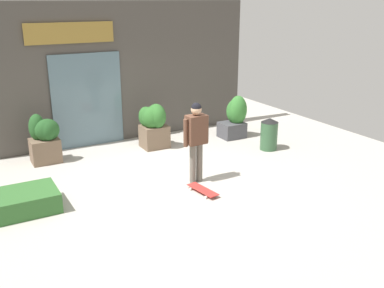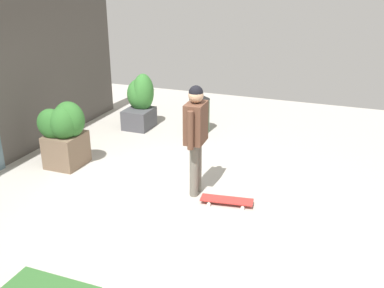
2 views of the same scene
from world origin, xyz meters
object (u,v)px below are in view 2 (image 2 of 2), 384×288
Objects in this scene: skateboard at (227,200)px; planter_box_right at (64,131)px; skateboarder at (196,130)px; planter_box_mid at (141,101)px; trash_bin at (199,113)px.

planter_box_right is at bearing 166.00° from skateboard.
skateboarder reaches higher than planter_box_mid.
planter_box_right reaches higher than trash_bin.
skateboarder is 1.12m from skateboard.
trash_bin is at bearing -31.89° from planter_box_right.
planter_box_mid is (2.32, -0.25, -0.06)m from planter_box_right.
skateboarder reaches higher than trash_bin.
planter_box_mid reaches higher than planter_box_right.
trash_bin is at bearing 109.21° from skateboard.
skateboard is 0.97× the size of trash_bin.
planter_box_mid is at bearing 128.75° from skateboarder.
skateboard is 0.68× the size of planter_box_right.
skateboarder is 1.46× the size of planter_box_mid.
skateboarder is at bearing -161.12° from trash_bin.
planter_box_mid is at bearing 96.33° from trash_bin.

